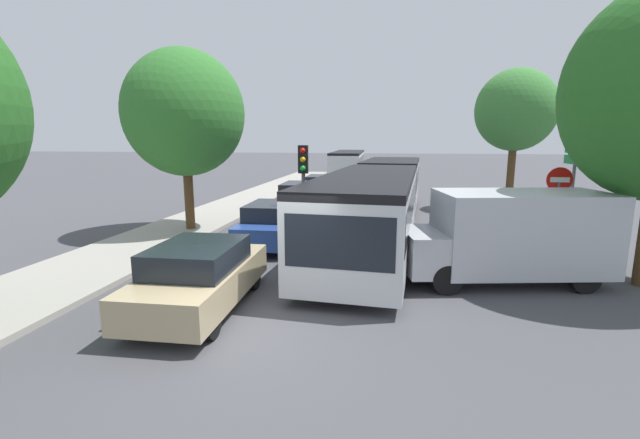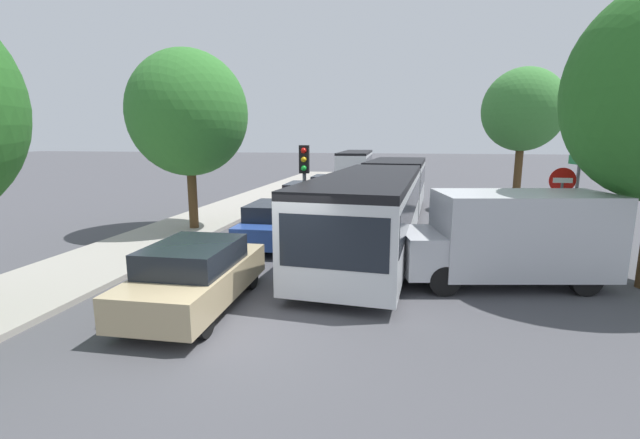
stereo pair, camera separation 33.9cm
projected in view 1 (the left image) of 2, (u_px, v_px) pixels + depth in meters
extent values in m
plane|color=#47474C|center=(264.00, 331.00, 8.16)|extent=(200.00, 200.00, 0.00)
cube|color=#9E998E|center=(247.00, 200.00, 24.80)|extent=(3.20, 42.38, 0.14)
cube|color=silver|center=(369.00, 214.00, 13.17)|extent=(3.26, 9.76, 2.07)
cube|color=black|center=(369.00, 202.00, 13.10)|extent=(3.25, 9.38, 0.91)
cube|color=black|center=(370.00, 177.00, 12.95)|extent=(3.26, 9.76, 0.20)
cube|color=silver|center=(391.00, 184.00, 21.85)|extent=(3.04, 6.74, 2.07)
cube|color=black|center=(392.00, 177.00, 21.78)|extent=(3.04, 6.48, 0.91)
cube|color=black|center=(392.00, 162.00, 21.64)|extent=(3.04, 6.74, 0.20)
cylinder|color=black|center=(385.00, 193.00, 18.23)|extent=(1.97, 1.14, 1.91)
cube|color=black|center=(339.00, 242.00, 8.57)|extent=(2.27, 0.26, 1.11)
cylinder|color=black|center=(397.00, 272.00, 10.13)|extent=(0.37, 1.03, 1.01)
cylinder|color=black|center=(309.00, 265.00, 10.63)|extent=(0.37, 1.03, 1.01)
cylinder|color=black|center=(408.00, 223.00, 16.00)|extent=(0.37, 1.03, 1.01)
cylinder|color=black|center=(351.00, 220.00, 16.50)|extent=(0.37, 1.03, 1.01)
cylinder|color=black|center=(412.00, 201.00, 21.75)|extent=(0.37, 1.03, 1.01)
cylinder|color=black|center=(370.00, 199.00, 22.25)|extent=(0.37, 1.03, 1.01)
cube|color=silver|center=(348.00, 164.00, 39.58)|extent=(2.87, 11.43, 1.97)
cube|color=black|center=(348.00, 160.00, 39.51)|extent=(2.87, 10.86, 0.83)
cube|color=black|center=(348.00, 152.00, 39.37)|extent=(2.87, 11.43, 0.20)
cylinder|color=black|center=(340.00, 170.00, 43.51)|extent=(0.33, 1.00, 0.99)
cylinder|color=black|center=(361.00, 170.00, 43.23)|extent=(0.33, 1.00, 0.99)
cylinder|color=black|center=(333.00, 176.00, 36.55)|extent=(0.33, 1.00, 0.99)
cylinder|color=black|center=(357.00, 176.00, 36.26)|extent=(0.33, 1.00, 0.99)
cube|color=tan|center=(201.00, 282.00, 9.14)|extent=(1.88, 4.21, 0.67)
cube|color=black|center=(197.00, 256.00, 8.93)|extent=(1.68, 2.23, 0.52)
cylinder|color=black|center=(195.00, 274.00, 10.59)|extent=(0.23, 0.64, 0.64)
cylinder|color=black|center=(253.00, 276.00, 10.39)|extent=(0.23, 0.64, 0.64)
cylinder|color=black|center=(135.00, 317.00, 8.00)|extent=(0.23, 0.64, 0.64)
cylinder|color=black|center=(210.00, 322.00, 7.79)|extent=(0.23, 0.64, 0.64)
cube|color=#284799|center=(274.00, 227.00, 14.74)|extent=(1.88, 4.22, 0.68)
cube|color=black|center=(273.00, 211.00, 14.53)|extent=(1.69, 2.23, 0.52)
cylinder|color=black|center=(264.00, 227.00, 16.20)|extent=(0.24, 0.64, 0.64)
cylinder|color=black|center=(303.00, 228.00, 15.99)|extent=(0.24, 0.64, 0.64)
cylinder|color=black|center=(241.00, 244.00, 13.60)|extent=(0.24, 0.64, 0.64)
cylinder|color=black|center=(287.00, 245.00, 13.39)|extent=(0.24, 0.64, 0.64)
cube|color=#B21E19|center=(302.00, 201.00, 20.62)|extent=(1.98, 4.45, 0.71)
cube|color=black|center=(301.00, 189.00, 20.40)|extent=(1.78, 2.35, 0.55)
cylinder|color=black|center=(292.00, 203.00, 22.16)|extent=(0.25, 0.68, 0.67)
cylinder|color=black|center=(322.00, 203.00, 21.94)|extent=(0.25, 0.68, 0.67)
cylinder|color=black|center=(279.00, 212.00, 19.41)|extent=(0.25, 0.68, 0.67)
cylinder|color=black|center=(313.00, 213.00, 19.20)|extent=(0.25, 0.68, 0.67)
cube|color=#B7BABF|center=(322.00, 190.00, 25.51)|extent=(1.88, 4.23, 0.68)
cube|color=black|center=(322.00, 180.00, 25.30)|extent=(1.69, 2.23, 0.52)
cylinder|color=black|center=(313.00, 191.00, 26.97)|extent=(0.24, 0.64, 0.64)
cylinder|color=black|center=(337.00, 192.00, 26.76)|extent=(0.24, 0.64, 0.64)
cylinder|color=black|center=(306.00, 197.00, 24.36)|extent=(0.24, 0.64, 0.64)
cylinder|color=black|center=(332.00, 198.00, 24.16)|extent=(0.24, 0.64, 0.64)
cube|color=#B7BABF|center=(521.00, 232.00, 10.73)|extent=(4.41, 2.76, 2.00)
cube|color=#B7BABF|center=(422.00, 250.00, 10.75)|extent=(1.25, 2.04, 1.00)
cylinder|color=black|center=(447.00, 279.00, 10.03)|extent=(0.75, 0.37, 0.72)
cylinder|color=black|center=(427.00, 259.00, 11.68)|extent=(0.75, 0.37, 0.72)
cylinder|color=black|center=(585.00, 278.00, 10.12)|extent=(0.75, 0.37, 0.72)
cylinder|color=black|center=(546.00, 259.00, 11.77)|extent=(0.75, 0.37, 0.72)
cylinder|color=#56595E|center=(303.00, 198.00, 14.06)|extent=(0.12, 0.12, 3.40)
cube|color=black|center=(303.00, 159.00, 13.83)|extent=(0.34, 0.27, 0.90)
sphere|color=red|center=(303.00, 151.00, 13.63)|extent=(0.18, 0.18, 0.18)
sphere|color=#EAAD14|center=(303.00, 160.00, 13.68)|extent=(0.18, 0.18, 0.18)
sphere|color=green|center=(303.00, 168.00, 13.73)|extent=(0.18, 0.18, 0.18)
cylinder|color=#56595E|center=(555.00, 224.00, 12.29)|extent=(0.08, 0.08, 2.40)
cylinder|color=red|center=(560.00, 180.00, 12.05)|extent=(0.70, 0.03, 0.70)
cube|color=white|center=(560.00, 180.00, 12.03)|extent=(0.50, 0.04, 0.14)
cylinder|color=#56595E|center=(571.00, 197.00, 13.42)|extent=(0.10, 0.10, 3.60)
cube|color=#197A38|center=(577.00, 149.00, 13.14)|extent=(0.17, 1.40, 0.28)
cube|color=#197A38|center=(575.00, 160.00, 13.20)|extent=(0.17, 1.40, 0.28)
cylinder|color=#51381E|center=(189.00, 197.00, 16.58)|extent=(0.35, 0.35, 2.79)
ellipsoid|color=#33752D|center=(184.00, 113.00, 15.99)|extent=(4.47, 4.47, 4.69)
cylinder|color=#51381E|center=(510.00, 176.00, 21.81)|extent=(0.38, 0.38, 3.50)
ellipsoid|color=#3D7F38|center=(516.00, 110.00, 21.20)|extent=(3.92, 3.92, 4.03)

